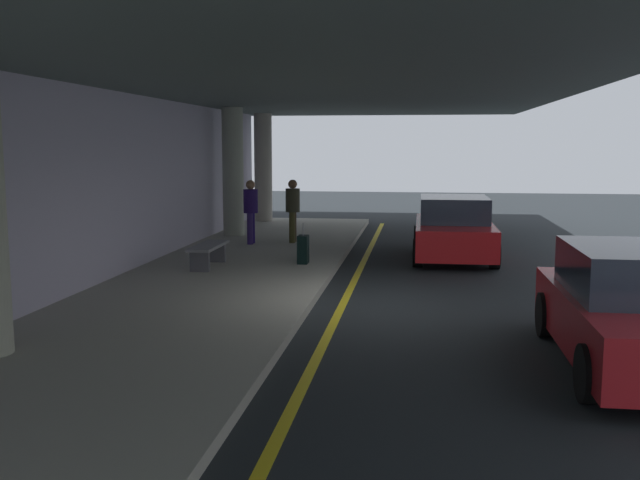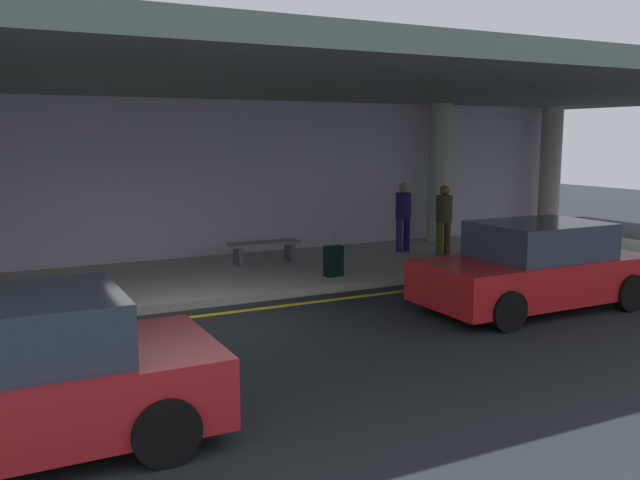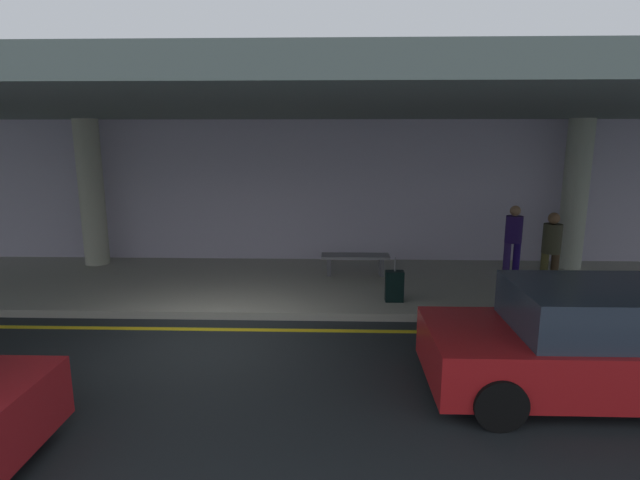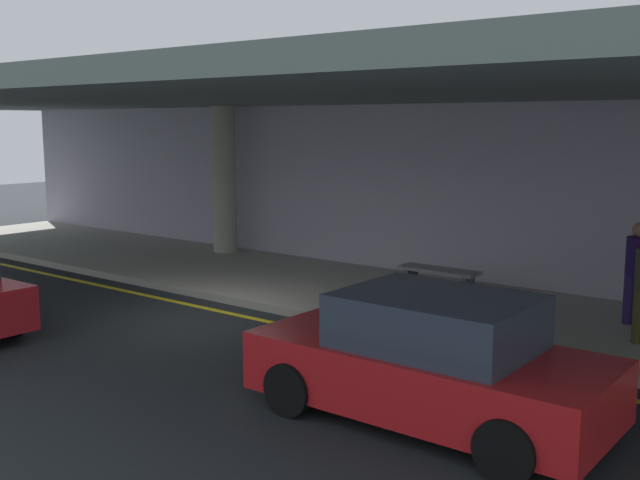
{
  "view_description": "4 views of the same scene",
  "coord_description": "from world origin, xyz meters",
  "px_view_note": "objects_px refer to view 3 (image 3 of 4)",
  "views": [
    {
      "loc": [
        -12.04,
        -0.77,
        2.75
      ],
      "look_at": [
        2.57,
        1.28,
        0.78
      ],
      "focal_mm": 40.14,
      "sensor_mm": 36.0,
      "label": 1
    },
    {
      "loc": [
        -3.01,
        -10.08,
        2.94
      ],
      "look_at": [
        2.79,
        1.3,
        0.99
      ],
      "focal_mm": 38.02,
      "sensor_mm": 36.0,
      "label": 2
    },
    {
      "loc": [
        2.14,
        -7.88,
        3.4
      ],
      "look_at": [
        1.82,
        2.62,
        1.21
      ],
      "focal_mm": 28.25,
      "sensor_mm": 36.0,
      "label": 3
    },
    {
      "loc": [
        9.54,
        -8.87,
        3.4
      ],
      "look_at": [
        0.64,
        2.54,
        1.14
      ],
      "focal_mm": 42.31,
      "sensor_mm": 36.0,
      "label": 4
    }
  ],
  "objects_px": {
    "suitcase_upright_primary": "(394,286)",
    "support_column_far_left": "(92,193)",
    "person_waiting_for_ride": "(551,246)",
    "bench_metal": "(355,260)",
    "traveler_with_luggage": "(513,236)",
    "car_red_no2": "(587,344)",
    "support_column_left_mid": "(575,195)"
  },
  "relations": [
    {
      "from": "person_waiting_for_ride",
      "to": "bench_metal",
      "type": "distance_m",
      "value": 4.27
    },
    {
      "from": "car_red_no2",
      "to": "bench_metal",
      "type": "xyz_separation_m",
      "value": [
        -2.83,
        5.3,
        -0.21
      ]
    },
    {
      "from": "car_red_no2",
      "to": "suitcase_upright_primary",
      "type": "xyz_separation_m",
      "value": [
        -2.13,
        3.35,
        -0.25
      ]
    },
    {
      "from": "person_waiting_for_ride",
      "to": "suitcase_upright_primary",
      "type": "height_order",
      "value": "person_waiting_for_ride"
    },
    {
      "from": "support_column_left_mid",
      "to": "suitcase_upright_primary",
      "type": "relative_size",
      "value": 4.06
    },
    {
      "from": "support_column_far_left",
      "to": "suitcase_upright_primary",
      "type": "relative_size",
      "value": 4.06
    },
    {
      "from": "car_red_no2",
      "to": "suitcase_upright_primary",
      "type": "height_order",
      "value": "car_red_no2"
    },
    {
      "from": "support_column_far_left",
      "to": "traveler_with_luggage",
      "type": "xyz_separation_m",
      "value": [
        10.26,
        -0.93,
        -0.86
      ]
    },
    {
      "from": "support_column_left_mid",
      "to": "bench_metal",
      "type": "xyz_separation_m",
      "value": [
        -5.38,
        -0.86,
        -1.47
      ]
    },
    {
      "from": "traveler_with_luggage",
      "to": "support_column_far_left",
      "type": "bearing_deg",
      "value": 84.42
    },
    {
      "from": "suitcase_upright_primary",
      "to": "bench_metal",
      "type": "relative_size",
      "value": 0.56
    },
    {
      "from": "support_column_left_mid",
      "to": "person_waiting_for_ride",
      "type": "relative_size",
      "value": 2.17
    },
    {
      "from": "car_red_no2",
      "to": "bench_metal",
      "type": "distance_m",
      "value": 6.01
    },
    {
      "from": "traveler_with_luggage",
      "to": "person_waiting_for_ride",
      "type": "distance_m",
      "value": 1.13
    },
    {
      "from": "support_column_far_left",
      "to": "bench_metal",
      "type": "relative_size",
      "value": 2.28
    },
    {
      "from": "support_column_far_left",
      "to": "suitcase_upright_primary",
      "type": "xyz_separation_m",
      "value": [
        7.33,
        -2.8,
        -1.51
      ]
    },
    {
      "from": "car_red_no2",
      "to": "traveler_with_luggage",
      "type": "height_order",
      "value": "traveler_with_luggage"
    },
    {
      "from": "person_waiting_for_ride",
      "to": "suitcase_upright_primary",
      "type": "distance_m",
      "value": 3.53
    },
    {
      "from": "traveler_with_luggage",
      "to": "bench_metal",
      "type": "distance_m",
      "value": 3.69
    },
    {
      "from": "support_column_left_mid",
      "to": "support_column_far_left",
      "type": "bearing_deg",
      "value": 180.0
    },
    {
      "from": "person_waiting_for_ride",
      "to": "bench_metal",
      "type": "xyz_separation_m",
      "value": [
        -4.07,
        1.11,
        -0.61
      ]
    },
    {
      "from": "car_red_no2",
      "to": "bench_metal",
      "type": "relative_size",
      "value": 2.56
    },
    {
      "from": "support_column_left_mid",
      "to": "person_waiting_for_ride",
      "type": "bearing_deg",
      "value": -123.54
    },
    {
      "from": "support_column_left_mid",
      "to": "suitcase_upright_primary",
      "type": "bearing_deg",
      "value": -149.06
    },
    {
      "from": "support_column_far_left",
      "to": "suitcase_upright_primary",
      "type": "bearing_deg",
      "value": -20.93
    },
    {
      "from": "bench_metal",
      "to": "traveler_with_luggage",
      "type": "bearing_deg",
      "value": -1.08
    },
    {
      "from": "person_waiting_for_ride",
      "to": "support_column_far_left",
      "type": "bearing_deg",
      "value": 15.89
    },
    {
      "from": "person_waiting_for_ride",
      "to": "suitcase_upright_primary",
      "type": "xyz_separation_m",
      "value": [
        -3.37,
        -0.83,
        -0.65
      ]
    },
    {
      "from": "car_red_no2",
      "to": "support_column_left_mid",
      "type": "bearing_deg",
      "value": -113.11
    },
    {
      "from": "suitcase_upright_primary",
      "to": "support_column_far_left",
      "type": "bearing_deg",
      "value": 168.62
    },
    {
      "from": "support_column_far_left",
      "to": "person_waiting_for_ride",
      "type": "xyz_separation_m",
      "value": [
        10.69,
        -1.97,
        -0.86
      ]
    },
    {
      "from": "car_red_no2",
      "to": "suitcase_upright_primary",
      "type": "relative_size",
      "value": 4.56
    }
  ]
}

